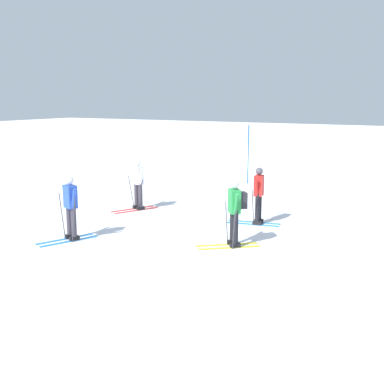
{
  "coord_description": "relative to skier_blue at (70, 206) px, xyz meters",
  "views": [
    {
      "loc": [
        5.11,
        -9.6,
        3.73
      ],
      "look_at": [
        -2.1,
        3.23,
        0.9
      ],
      "focal_mm": 46.28,
      "sensor_mm": 36.0,
      "label": 1
    }
  ],
  "objects": [
    {
      "name": "ground_plane",
      "position": [
        3.89,
        0.12,
        -0.92
      ],
      "size": [
        120.0,
        120.0,
        0.0
      ],
      "primitive_type": "plane",
      "color": "white"
    },
    {
      "name": "skier_green",
      "position": [
        4.02,
        1.59,
        0.04
      ],
      "size": [
        1.47,
        1.31,
        1.71
      ],
      "color": "gold",
      "rests_on": "ground"
    },
    {
      "name": "skier_white",
      "position": [
        -0.56,
        3.83,
        -0.0
      ],
      "size": [
        1.03,
        1.6,
        1.71
      ],
      "color": "red",
      "rests_on": "ground"
    },
    {
      "name": "far_snow_ridge",
      "position": [
        3.89,
        19.3,
        -0.3
      ],
      "size": [
        80.0,
        9.58,
        1.24
      ],
      "primitive_type": "cube",
      "color": "white",
      "rests_on": "ground"
    },
    {
      "name": "skier_red",
      "position": [
        3.69,
        3.97,
        -0.0
      ],
      "size": [
        1.64,
        0.99,
        1.71
      ],
      "color": "#237AC6",
      "rests_on": "ground"
    },
    {
      "name": "skier_blue",
      "position": [
        0.0,
        0.0,
        0.0
      ],
      "size": [
        0.96,
        1.62,
        1.71
      ],
      "color": "#237AC6",
      "rests_on": "ground"
    },
    {
      "name": "trail_marker_pole",
      "position": [
        0.64,
        10.39,
        0.36
      ],
      "size": [
        0.05,
        0.05,
        2.56
      ],
      "primitive_type": "cylinder",
      "color": "#1E56AD",
      "rests_on": "ground"
    }
  ]
}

